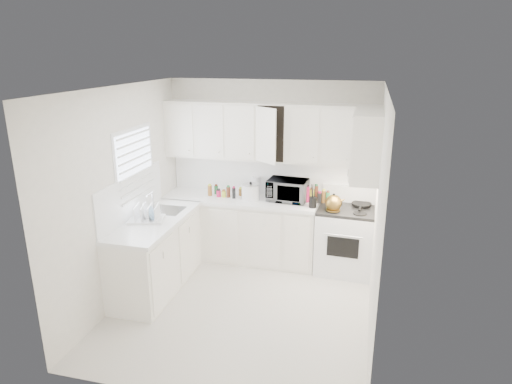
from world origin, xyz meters
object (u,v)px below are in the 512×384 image
(stove, at_px, (346,232))
(rice_cooker, at_px, (251,191))
(dish_rack, at_px, (146,212))
(tea_kettle, at_px, (334,202))
(utensil_crock, at_px, (313,195))
(microwave, at_px, (288,188))

(stove, height_order, rice_cooker, rice_cooker)
(stove, relative_size, dish_rack, 2.83)
(tea_kettle, height_order, dish_rack, tea_kettle)
(stove, xyz_separation_m, dish_rack, (-2.40, -1.13, 0.47))
(tea_kettle, distance_m, dish_rack, 2.43)
(rice_cooker, bearing_deg, utensil_crock, -24.37)
(dish_rack, bearing_deg, tea_kettle, 8.82)
(rice_cooker, relative_size, dish_rack, 0.61)
(utensil_crock, relative_size, dish_rack, 0.81)
(microwave, bearing_deg, utensil_crock, -24.03)
(microwave, height_order, dish_rack, microwave)
(microwave, xyz_separation_m, dish_rack, (-1.56, -1.21, -0.07))
(rice_cooker, bearing_deg, tea_kettle, -24.21)
(stove, distance_m, dish_rack, 2.70)
(stove, xyz_separation_m, tea_kettle, (-0.18, -0.16, 0.47))
(utensil_crock, distance_m, dish_rack, 2.19)
(tea_kettle, relative_size, rice_cooker, 1.06)
(stove, xyz_separation_m, rice_cooker, (-1.36, 0.01, 0.49))
(rice_cooker, height_order, dish_rack, rice_cooker)
(dish_rack, bearing_deg, utensil_crock, 12.65)
(tea_kettle, distance_m, rice_cooker, 1.19)
(microwave, xyz_separation_m, rice_cooker, (-0.52, -0.08, -0.06))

